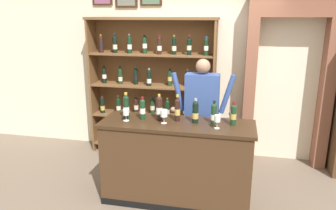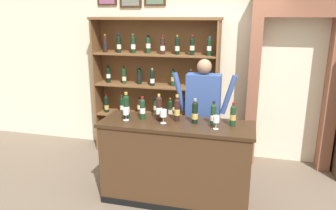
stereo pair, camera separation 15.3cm
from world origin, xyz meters
name	(u,v)px [view 1 (the left image)]	position (x,y,z in m)	size (l,w,h in m)	color
ground_plane	(175,200)	(0.00, 0.00, -0.01)	(14.00, 14.00, 0.02)	#6B5B4C
back_wall	(195,60)	(0.00, 1.66, 1.54)	(12.00, 0.19, 3.09)	beige
wine_shelf	(152,84)	(-0.66, 1.40, 1.17)	(2.07, 0.37, 2.23)	brown
archway_doorway	(288,71)	(1.43, 1.53, 1.44)	(1.27, 0.45, 2.56)	brown
tasting_counter	(177,162)	(0.02, 0.00, 0.51)	(1.84, 0.62, 1.03)	#422B19
shopkeeper	(202,107)	(0.24, 0.62, 1.06)	(0.88, 0.22, 1.71)	#2D3347
tasting_bottle_riserva	(126,106)	(-0.63, 0.04, 1.18)	(0.07, 0.07, 0.32)	black
tasting_bottle_vin_santo	(143,109)	(-0.42, 0.03, 1.16)	(0.07, 0.07, 0.28)	#19381E
tasting_bottle_grappa	(159,108)	(-0.21, 0.05, 1.18)	(0.08, 0.08, 0.32)	black
tasting_bottle_chianti	(177,109)	(0.01, 0.07, 1.17)	(0.07, 0.07, 0.33)	black
tasting_bottle_bianco	(195,112)	(0.23, 0.05, 1.16)	(0.07, 0.07, 0.30)	black
tasting_bottle_rosso	(214,113)	(0.44, 0.06, 1.15)	(0.07, 0.07, 0.28)	#19381E
tasting_bottle_prosecco	(233,114)	(0.67, 0.06, 1.16)	(0.07, 0.07, 0.28)	#19381E
wine_glass_spare	(217,119)	(0.49, -0.10, 1.14)	(0.07, 0.07, 0.16)	silver
wine_glass_right	(164,114)	(-0.13, -0.05, 1.14)	(0.08, 0.08, 0.17)	silver
wine_glass_left	(126,113)	(-0.60, -0.06, 1.12)	(0.07, 0.07, 0.14)	silver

